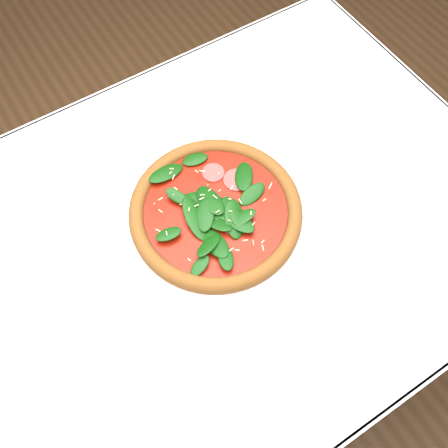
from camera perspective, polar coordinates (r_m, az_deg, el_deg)
ground at (r=1.59m, az=-2.03°, el=-13.86°), size 6.00×6.00×0.00m
dining_table at (r=0.97m, az=-3.23°, el=-4.48°), size 1.21×0.81×0.75m
plate at (r=0.89m, az=-0.95°, el=1.00°), size 0.36×0.36×0.02m
pizza at (r=0.88m, az=-0.97°, el=1.64°), size 0.33×0.33×0.04m
wine_glass at (r=0.85m, az=-20.63°, el=6.16°), size 0.08×0.08×0.19m
saucer_far at (r=1.15m, az=3.02°, el=18.82°), size 0.14×0.14×0.01m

